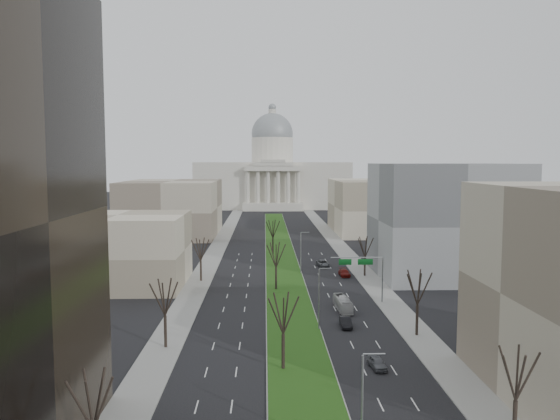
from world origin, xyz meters
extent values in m
plane|color=black|center=(0.00, 120.00, 0.00)|extent=(600.00, 600.00, 0.00)
cube|color=#999993|center=(0.00, 119.00, 0.07)|extent=(8.00, 222.00, 0.15)
cube|color=#174512|center=(0.00, 119.00, 0.17)|extent=(7.70, 221.70, 0.06)
cube|color=gray|center=(-17.50, 95.00, 0.07)|extent=(5.00, 330.00, 0.15)
cube|color=gray|center=(17.50, 95.00, 0.07)|extent=(5.00, 330.00, 0.15)
cube|color=beige|center=(0.00, 270.00, 12.00)|extent=(80.00, 40.00, 24.00)
cube|color=beige|center=(0.00, 247.00, 2.00)|extent=(30.00, 6.00, 4.00)
cube|color=beige|center=(0.00, 247.00, 21.00)|extent=(28.00, 5.00, 2.50)
cube|color=beige|center=(0.00, 247.00, 23.00)|extent=(20.00, 5.00, 1.80)
cube|color=beige|center=(0.00, 247.00, 24.60)|extent=(12.00, 5.00, 1.60)
cylinder|color=beige|center=(0.00, 270.00, 30.00)|extent=(22.00, 22.00, 14.00)
sphere|color=gray|center=(0.00, 270.00, 39.00)|extent=(22.00, 22.00, 22.00)
cylinder|color=beige|center=(0.00, 270.00, 50.00)|extent=(4.00, 4.00, 4.00)
sphere|color=gray|center=(0.00, 270.00, 53.00)|extent=(4.00, 4.00, 4.00)
cylinder|color=beige|center=(-12.50, 247.00, 12.00)|extent=(2.00, 2.00, 16.00)
cylinder|color=beige|center=(-7.50, 247.00, 12.00)|extent=(2.00, 2.00, 16.00)
cylinder|color=beige|center=(-2.50, 247.00, 12.00)|extent=(2.00, 2.00, 16.00)
cylinder|color=beige|center=(2.50, 247.00, 12.00)|extent=(2.00, 2.00, 16.00)
cylinder|color=beige|center=(7.50, 247.00, 12.00)|extent=(2.00, 2.00, 16.00)
cylinder|color=beige|center=(12.50, 247.00, 12.00)|extent=(2.00, 2.00, 16.00)
cube|color=tan|center=(-33.00, 85.00, 7.00)|extent=(26.00, 22.00, 14.00)
cube|color=slate|center=(34.00, 92.00, 12.00)|extent=(28.00, 26.00, 24.00)
cube|color=gray|center=(-35.00, 160.00, 9.00)|extent=(30.00, 40.00, 18.00)
cube|color=tan|center=(35.00, 165.00, 9.00)|extent=(30.00, 40.00, 18.00)
cylinder|color=black|center=(-17.20, 48.00, 2.16)|extent=(0.40, 0.40, 4.32)
cylinder|color=black|center=(-17.20, 88.00, 2.11)|extent=(0.40, 0.40, 4.22)
cylinder|color=black|center=(17.20, 52.00, 2.21)|extent=(0.40, 0.40, 4.42)
cylinder|color=black|center=(17.20, 92.00, 2.02)|extent=(0.40, 0.40, 4.03)
cylinder|color=black|center=(-2.00, 40.00, 2.16)|extent=(0.40, 0.40, 4.32)
cylinder|color=black|center=(-2.00, 80.00, 2.16)|extent=(0.40, 0.40, 4.32)
cylinder|color=black|center=(-2.00, 120.00, 2.16)|extent=(0.40, 0.40, 4.32)
cylinder|color=gray|center=(3.70, 20.00, 4.50)|extent=(0.20, 0.20, 9.00)
cylinder|color=gray|center=(4.60, 20.00, 9.10)|extent=(1.80, 0.12, 0.12)
cylinder|color=gray|center=(3.70, 55.00, 4.50)|extent=(0.20, 0.20, 9.00)
cylinder|color=gray|center=(4.60, 55.00, 9.10)|extent=(1.80, 0.12, 0.12)
cylinder|color=gray|center=(3.70, 95.00, 4.50)|extent=(0.20, 0.20, 9.00)
cylinder|color=gray|center=(4.60, 95.00, 9.10)|extent=(1.80, 0.12, 0.12)
cylinder|color=gray|center=(16.20, 70.00, 4.00)|extent=(0.24, 0.24, 8.00)
cylinder|color=gray|center=(11.70, 70.00, 8.00)|extent=(9.00, 0.18, 0.18)
cube|color=#0C591E|center=(13.20, 70.08, 7.20)|extent=(2.60, 0.08, 1.00)
cube|color=#0C591E|center=(9.70, 70.08, 7.20)|extent=(2.20, 0.08, 1.00)
imported|color=#52545A|center=(9.16, 40.16, 0.67)|extent=(2.05, 4.10, 1.34)
imported|color=black|center=(7.82, 56.40, 0.73)|extent=(1.62, 4.46, 1.46)
imported|color=maroon|center=(12.88, 92.23, 0.72)|extent=(2.20, 5.06, 1.45)
imported|color=#4E5156|center=(9.45, 103.05, 0.73)|extent=(3.12, 5.55, 1.47)
imported|color=silver|center=(8.70, 65.52, 1.10)|extent=(2.32, 8.01, 2.21)
camera|label=1|loc=(-4.13, -22.20, 24.46)|focal=35.00mm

